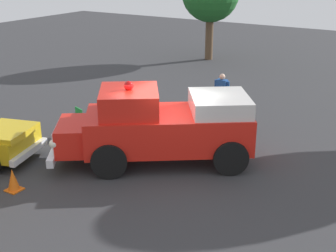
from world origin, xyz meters
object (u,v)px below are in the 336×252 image
lawn_chair_spare (141,101)px  spectator_standing (222,91)px  lawn_chair_near_truck (219,110)px  spectator_seated (217,108)px  traffic_cone (13,180)px  vintage_fire_truck (160,125)px  lawn_chair_by_car (76,120)px

lawn_chair_spare → spectator_standing: bearing=32.1°
lawn_chair_near_truck → spectator_seated: (-0.05, -0.12, 0.11)m
lawn_chair_near_truck → traffic_cone: 7.96m
traffic_cone → spectator_seated: bearing=71.6°
traffic_cone → vintage_fire_truck: bearing=56.9°
lawn_chair_by_car → traffic_cone: lawn_chair_by_car is taller
lawn_chair_spare → traffic_cone: bearing=-84.7°
vintage_fire_truck → lawn_chair_spare: size_ratio=5.99×
vintage_fire_truck → spectator_seated: (0.08, 3.75, -0.50)m
lawn_chair_spare → spectator_standing: 3.22m
lawn_chair_by_car → lawn_chair_spare: 3.17m
lawn_chair_near_truck → spectator_standing: size_ratio=0.61×
lawn_chair_near_truck → traffic_cone: lawn_chair_near_truck is taller
lawn_chair_by_car → lawn_chair_spare: same height
spectator_seated → spectator_standing: size_ratio=0.77×
lawn_chair_by_car → spectator_seated: (3.72, 3.52, 0.11)m
spectator_seated → lawn_chair_spare: bearing=-172.7°
lawn_chair_near_truck → spectator_standing: bearing=111.7°
lawn_chair_spare → spectator_standing: spectator_standing is taller
vintage_fire_truck → lawn_chair_spare: vintage_fire_truck is taller
lawn_chair_near_truck → spectator_standing: spectator_standing is taller
spectator_seated → traffic_cone: spectator_seated is taller
lawn_chair_near_truck → traffic_cone: size_ratio=1.61×
vintage_fire_truck → spectator_seated: size_ratio=4.74×
lawn_chair_near_truck → spectator_standing: 1.32m
lawn_chair_near_truck → spectator_standing: (-0.47, 1.17, 0.37)m
lawn_chair_spare → spectator_standing: (2.71, 1.70, 0.37)m
spectator_standing → lawn_chair_near_truck: bearing=-68.3°
vintage_fire_truck → spectator_seated: bearing=88.8°
spectator_standing → traffic_cone: 8.98m
lawn_chair_spare → spectator_seated: (3.13, 0.40, 0.11)m
lawn_chair_spare → spectator_seated: size_ratio=0.79×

